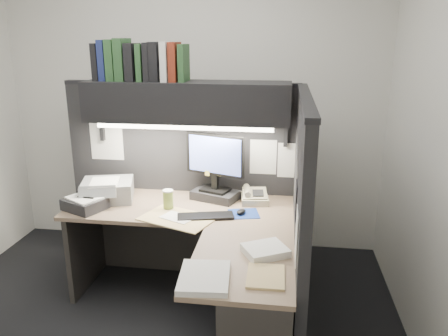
{
  "coord_description": "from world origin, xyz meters",
  "views": [
    {
      "loc": [
        0.86,
        -2.46,
        1.96
      ],
      "look_at": [
        0.44,
        0.51,
        1.06
      ],
      "focal_mm": 35.0,
      "sensor_mm": 36.0,
      "label": 1
    }
  ],
  "objects": [
    {
      "name": "telephone",
      "position": [
        0.65,
        0.72,
        0.77
      ],
      "size": [
        0.23,
        0.24,
        0.08
      ],
      "primitive_type": "cube",
      "rotation": [
        0.0,
        0.0,
        0.14
      ],
      "color": "tan",
      "rests_on": "desk"
    },
    {
      "name": "floor",
      "position": [
        0.0,
        0.0,
        0.0
      ],
      "size": [
        3.5,
        3.5,
        0.0
      ],
      "primitive_type": "plane",
      "color": "black",
      "rests_on": "ground"
    },
    {
      "name": "binder_row",
      "position": [
        -0.23,
        0.75,
        1.79
      ],
      "size": [
        0.7,
        0.25,
        0.31
      ],
      "color": "black",
      "rests_on": "overhead_shelf"
    },
    {
      "name": "mousepad",
      "position": [
        0.59,
        0.47,
        0.73
      ],
      "size": [
        0.26,
        0.24,
        0.0
      ],
      "primitive_type": "cube",
      "rotation": [
        0.0,
        0.0,
        0.24
      ],
      "color": "navy",
      "rests_on": "desk"
    },
    {
      "name": "overhead_shelf",
      "position": [
        0.12,
        0.75,
        1.5
      ],
      "size": [
        1.55,
        0.34,
        0.3
      ],
      "primitive_type": "cube",
      "color": "black",
      "rests_on": "partition_back"
    },
    {
      "name": "paper_stack_b",
      "position": [
        0.47,
        -0.46,
        0.75
      ],
      "size": [
        0.29,
        0.35,
        0.03
      ],
      "primitive_type": "cube",
      "rotation": [
        0.0,
        0.0,
        0.09
      ],
      "color": "white",
      "rests_on": "desk"
    },
    {
      "name": "mouse",
      "position": [
        0.57,
        0.46,
        0.75
      ],
      "size": [
        0.09,
        0.11,
        0.03
      ],
      "primitive_type": "ellipsoid",
      "rotation": [
        0.0,
        0.0,
        -0.43
      ],
      "color": "black",
      "rests_on": "mousepad"
    },
    {
      "name": "partition_right",
      "position": [
        0.98,
        0.18,
        0.8
      ],
      "size": [
        0.06,
        1.5,
        1.6
      ],
      "primitive_type": "cube",
      "color": "black",
      "rests_on": "floor"
    },
    {
      "name": "notebook_stack",
      "position": [
        -0.59,
        0.4,
        0.77
      ],
      "size": [
        0.35,
        0.33,
        0.08
      ],
      "primitive_type": "cube",
      "rotation": [
        0.0,
        0.0,
        -0.43
      ],
      "color": "black",
      "rests_on": "desk"
    },
    {
      "name": "wall_back",
      "position": [
        0.0,
        1.5,
        1.35
      ],
      "size": [
        3.5,
        0.04,
        2.7
      ],
      "primitive_type": "cube",
      "color": "silver",
      "rests_on": "floor"
    },
    {
      "name": "task_light_tube",
      "position": [
        0.12,
        0.61,
        1.33
      ],
      "size": [
        1.32,
        0.04,
        0.04
      ],
      "primitive_type": "cylinder",
      "rotation": [
        0.0,
        1.57,
        0.0
      ],
      "color": "white",
      "rests_on": "overhead_shelf"
    },
    {
      "name": "paper_stack_a",
      "position": [
        0.78,
        -0.12,
        0.75
      ],
      "size": [
        0.31,
        0.3,
        0.05
      ],
      "primitive_type": "cube",
      "rotation": [
        0.0,
        0.0,
        0.5
      ],
      "color": "white",
      "rests_on": "desk"
    },
    {
      "name": "manila_stack",
      "position": [
        0.79,
        -0.39,
        0.74
      ],
      "size": [
        0.2,
        0.26,
        0.01
      ],
      "primitive_type": "cube",
      "rotation": [
        0.0,
        0.0,
        0.02
      ],
      "color": "tan",
      "rests_on": "desk"
    },
    {
      "name": "partition_back",
      "position": [
        0.03,
        0.93,
        0.8
      ],
      "size": [
        1.9,
        0.06,
        1.6
      ],
      "primitive_type": "cube",
      "color": "black",
      "rests_on": "floor"
    },
    {
      "name": "printer",
      "position": [
        -0.5,
        0.62,
        0.81
      ],
      "size": [
        0.46,
        0.42,
        0.15
      ],
      "primitive_type": "cube",
      "rotation": [
        0.0,
        0.0,
        0.28
      ],
      "color": "gray",
      "rests_on": "desk"
    },
    {
      "name": "keyboard",
      "position": [
        0.33,
        0.37,
        0.74
      ],
      "size": [
        0.42,
        0.23,
        0.02
      ],
      "primitive_type": "cube",
      "rotation": [
        0.0,
        0.0,
        0.25
      ],
      "color": "black",
      "rests_on": "desk"
    },
    {
      "name": "open_folder",
      "position": [
        0.13,
        0.32,
        0.73
      ],
      "size": [
        0.59,
        0.48,
        0.01
      ],
      "primitive_type": "cube",
      "rotation": [
        0.0,
        0.0,
        -0.36
      ],
      "color": "tan",
      "rests_on": "desk"
    },
    {
      "name": "coffee_cup",
      "position": [
        0.02,
        0.49,
        0.8
      ],
      "size": [
        0.1,
        0.1,
        0.14
      ],
      "primitive_type": "cylinder",
      "rotation": [
        0.0,
        0.0,
        0.38
      ],
      "color": "#9DAB44",
      "rests_on": "desk"
    },
    {
      "name": "monitor",
      "position": [
        0.34,
        0.74,
        0.94
      ],
      "size": [
        0.47,
        0.32,
        0.53
      ],
      "rotation": [
        0.0,
        0.0,
        -0.34
      ],
      "color": "black",
      "rests_on": "desk"
    },
    {
      "name": "desk",
      "position": [
        0.43,
        -0.0,
        0.44
      ],
      "size": [
        1.7,
        1.53,
        0.73
      ],
      "color": "#887057",
      "rests_on": "floor"
    },
    {
      "name": "wall_right",
      "position": [
        1.75,
        0.0,
        1.35
      ],
      "size": [
        0.04,
        3.0,
        2.7
      ],
      "primitive_type": "cube",
      "color": "silver",
      "rests_on": "floor"
    },
    {
      "name": "pinned_papers",
      "position": [
        0.42,
        0.56,
        1.05
      ],
      "size": [
        1.76,
        1.31,
        0.51
      ],
      "color": "white",
      "rests_on": "partition_back"
    }
  ]
}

